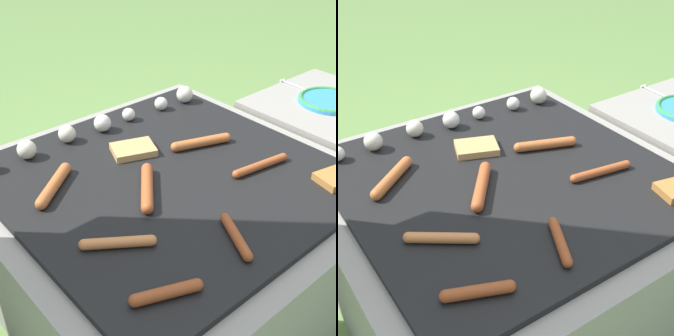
{
  "view_description": "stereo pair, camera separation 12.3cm",
  "coord_description": "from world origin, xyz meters",
  "views": [
    {
      "loc": [
        -0.68,
        -0.78,
        1.05
      ],
      "look_at": [
        0.0,
        0.0,
        0.39
      ],
      "focal_mm": 50.0,
      "sensor_mm": 36.0,
      "label": 1
    },
    {
      "loc": [
        -0.58,
        -0.85,
        1.05
      ],
      "look_at": [
        0.0,
        0.0,
        0.39
      ],
      "focal_mm": 50.0,
      "sensor_mm": 36.0,
      "label": 2
    }
  ],
  "objects": [
    {
      "name": "sausage_mid_right",
      "position": [
        0.17,
        0.05,
        0.38
      ],
      "size": [
        0.18,
        0.08,
        0.03
      ],
      "color": "#B7602D",
      "rests_on": "grill"
    },
    {
      "name": "sausage_mid_left",
      "position": [
        -0.28,
        -0.32,
        0.38
      ],
      "size": [
        0.14,
        0.07,
        0.03
      ],
      "color": "#93421E",
      "rests_on": "grill"
    },
    {
      "name": "sausage_back_right",
      "position": [
        -0.27,
        -0.14,
        0.38
      ],
      "size": [
        0.14,
        0.11,
        0.02
      ],
      "color": "#C6753D",
      "rests_on": "grill"
    },
    {
      "name": "sausage_back_center",
      "position": [
        -0.09,
        -0.03,
        0.38
      ],
      "size": [
        0.14,
        0.16,
        0.03
      ],
      "color": "#A34C23",
      "rests_on": "grill"
    },
    {
      "name": "sausage_front_center",
      "position": [
        -0.06,
        -0.29,
        0.38
      ],
      "size": [
        0.08,
        0.14,
        0.02
      ],
      "color": "#93421E",
      "rests_on": "grill"
    },
    {
      "name": "bread_slice_right",
      "position": [
        -0.0,
        0.15,
        0.38
      ],
      "size": [
        0.14,
        0.13,
        0.02
      ],
      "color": "tan",
      "rests_on": "grill"
    },
    {
      "name": "fork_utensil",
      "position": [
        0.75,
        0.13,
        0.37
      ],
      "size": [
        0.03,
        0.17,
        0.01
      ],
      "color": "silver",
      "rests_on": "side_ledge"
    },
    {
      "name": "grill",
      "position": [
        0.0,
        0.0,
        0.18
      ],
      "size": [
        0.94,
        0.94,
        0.37
      ],
      "color": "gray",
      "rests_on": "ground_plane"
    },
    {
      "name": "sausage_back_left",
      "position": [
        -0.26,
        0.13,
        0.38
      ],
      "size": [
        0.15,
        0.13,
        0.03
      ],
      "color": "#B7602D",
      "rests_on": "grill"
    },
    {
      "name": "ground_plane",
      "position": [
        0.0,
        0.0,
        0.0
      ],
      "size": [
        14.0,
        14.0,
        0.0
      ],
      "primitive_type": "plane",
      "color": "#608442"
    },
    {
      "name": "mushroom_row",
      "position": [
        0.02,
        0.32,
        0.39
      ],
      "size": [
        0.74,
        0.07,
        0.06
      ],
      "color": "silver",
      "rests_on": "grill"
    },
    {
      "name": "sausage_front_left",
      "position": [
        0.21,
        -0.14,
        0.38
      ],
      "size": [
        0.18,
        0.05,
        0.02
      ],
      "color": "#A34C23",
      "rests_on": "grill"
    }
  ]
}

